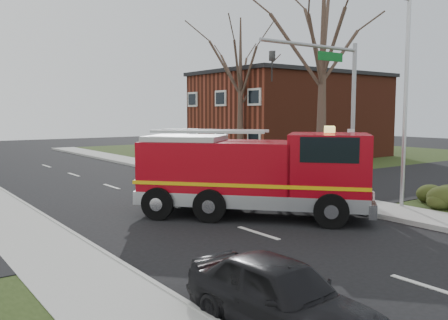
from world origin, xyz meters
TOP-DOWN VIEW (x-y plane):
  - ground at (0.00, 0.00)m, footprint 120.00×120.00m
  - sidewalk_right at (6.20, 0.00)m, footprint 2.40×80.00m
  - sidewalk_left at (-6.20, 0.00)m, footprint 2.40×80.00m
  - brick_building at (19.00, 18.00)m, footprint 15.40×10.40m
  - health_center_sign at (10.50, 12.50)m, footprint 0.12×2.00m
  - hedge_corner at (9.00, -1.00)m, footprint 2.80×2.00m
  - bare_tree_near at (9.50, 6.00)m, footprint 6.00×6.00m
  - bare_tree_far at (11.00, 15.00)m, footprint 5.25×5.25m
  - traffic_signal_mast at (5.21, 1.50)m, footprint 5.29×0.18m
  - streetlight_pole at (7.14, -0.50)m, footprint 1.48×0.16m
  - fire_engine at (1.65, 2.07)m, footprint 7.78×8.24m
  - parked_car_maroon at (-4.20, -5.56)m, footprint 1.84×4.10m

SIDE VIEW (x-z plane):
  - ground at x=0.00m, z-range 0.00..0.00m
  - sidewalk_right at x=6.20m, z-range 0.00..0.15m
  - sidewalk_left at x=-6.20m, z-range 0.00..0.15m
  - hedge_corner at x=9.00m, z-range 0.13..1.03m
  - parked_car_maroon at x=-4.20m, z-range 0.00..1.37m
  - health_center_sign at x=10.50m, z-range 0.18..1.58m
  - fire_engine at x=1.65m, z-range -0.16..3.25m
  - brick_building at x=19.00m, z-range 0.03..7.28m
  - streetlight_pole at x=7.14m, z-range 0.35..8.75m
  - traffic_signal_mast at x=5.21m, z-range 1.31..8.11m
  - bare_tree_far at x=11.00m, z-range 1.24..11.74m
  - bare_tree_near at x=9.50m, z-range 1.41..13.41m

